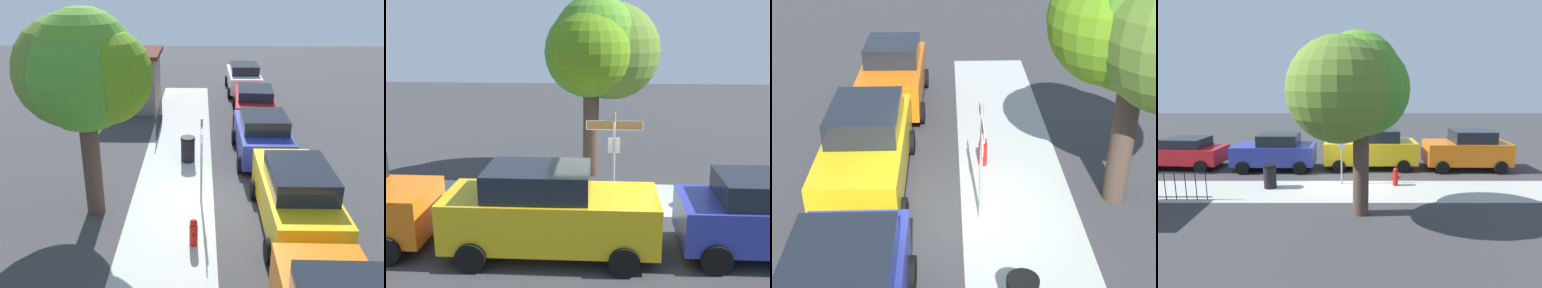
% 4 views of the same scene
% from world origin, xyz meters
% --- Properties ---
extents(ground_plane, '(60.00, 60.00, 0.00)m').
position_xyz_m(ground_plane, '(0.00, 0.00, 0.00)').
color(ground_plane, '#38383A').
extents(sidewalk_strip, '(24.00, 2.60, 0.00)m').
position_xyz_m(sidewalk_strip, '(2.00, 1.30, 0.00)').
color(sidewalk_strip, '#A9ABA5').
rests_on(sidewalk_strip, ground_plane).
extents(street_sign, '(1.50, 0.07, 2.73)m').
position_xyz_m(street_sign, '(0.19, 0.40, 1.91)').
color(street_sign, '#9EA0A5').
rests_on(street_sign, ground_plane).
extents(shade_tree, '(3.80, 3.97, 5.92)m').
position_xyz_m(shade_tree, '(-0.29, 3.61, 4.20)').
color(shade_tree, '#48362C').
rests_on(shade_tree, ground_plane).
extents(car_orange, '(4.11, 2.07, 1.99)m').
position_xyz_m(car_orange, '(-6.04, -1.97, 0.99)').
color(car_orange, orange).
rests_on(car_orange, ground_plane).
extents(car_yellow, '(4.61, 2.02, 2.00)m').
position_xyz_m(car_yellow, '(-1.25, -2.17, 1.00)').
color(car_yellow, gold).
rests_on(car_yellow, ground_plane).
extents(car_blue, '(4.01, 2.08, 1.81)m').
position_xyz_m(car_blue, '(3.56, -1.93, 0.92)').
color(car_blue, '#2A3497').
rests_on(car_blue, ground_plane).
extents(car_red, '(4.35, 2.30, 1.57)m').
position_xyz_m(car_red, '(8.35, -2.20, 0.81)').
color(car_red, red).
rests_on(car_red, ground_plane).
extents(iron_fence, '(3.08, 0.04, 1.07)m').
position_xyz_m(iron_fence, '(6.55, 2.30, 0.56)').
color(iron_fence, black).
rests_on(iron_fence, ground_plane).
extents(fire_hydrant, '(0.42, 0.22, 0.78)m').
position_xyz_m(fire_hydrant, '(-2.11, 0.60, 0.38)').
color(fire_hydrant, red).
rests_on(fire_hydrant, ground_plane).
extents(trash_bin, '(0.55, 0.55, 0.98)m').
position_xyz_m(trash_bin, '(3.17, 0.90, 0.49)').
color(trash_bin, black).
rests_on(trash_bin, ground_plane).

